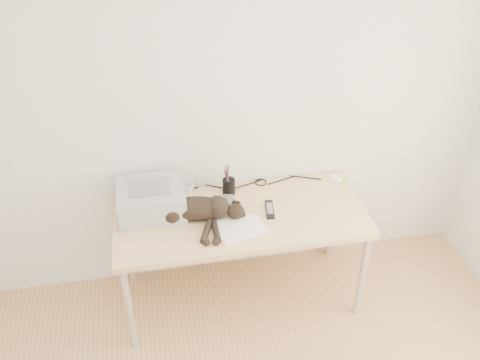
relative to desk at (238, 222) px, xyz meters
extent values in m
plane|color=white|center=(0.00, 0.27, 0.69)|extent=(3.50, 0.00, 3.50)
cube|color=#DDBA81|center=(0.00, -0.09, 0.11)|extent=(1.60, 0.70, 0.04)
cylinder|color=#BCBCBF|center=(-0.75, -0.39, -0.26)|extent=(0.04, 0.04, 0.70)
cylinder|color=#BCBCBF|center=(0.75, -0.39, -0.26)|extent=(0.04, 0.04, 0.70)
cylinder|color=#BCBCBF|center=(-0.75, 0.21, -0.26)|extent=(0.04, 0.04, 0.70)
cylinder|color=#BCBCBF|center=(0.75, 0.21, -0.26)|extent=(0.04, 0.04, 0.70)
cube|color=#DDBA81|center=(0.00, 0.24, -0.21)|extent=(1.48, 0.02, 0.60)
cube|color=#A9A9AD|center=(-0.55, 0.05, 0.23)|extent=(0.42, 0.35, 0.19)
cube|color=black|center=(-0.55, 0.05, 0.24)|extent=(0.35, 0.02, 0.11)
cube|color=gray|center=(-0.55, 0.05, 0.32)|extent=(0.25, 0.18, 0.01)
cube|color=white|center=(-0.02, -0.23, 0.14)|extent=(0.32, 0.26, 0.00)
cube|color=white|center=(-0.05, -0.21, 0.14)|extent=(0.29, 0.21, 0.00)
ellipsoid|color=black|center=(-0.28, -0.07, 0.21)|extent=(0.39, 0.21, 0.16)
sphere|color=black|center=(-0.43, -0.06, 0.21)|extent=(0.16, 0.16, 0.16)
ellipsoid|color=black|center=(-0.04, -0.12, 0.19)|extent=(0.13, 0.12, 0.10)
cone|color=black|center=(-0.04, -0.07, 0.23)|extent=(0.05, 0.06, 0.05)
cone|color=black|center=(-0.01, -0.08, 0.22)|extent=(0.05, 0.06, 0.05)
cylinder|color=black|center=(-0.24, -0.22, 0.15)|extent=(0.07, 0.22, 0.04)
cylinder|color=black|center=(-0.18, -0.23, 0.15)|extent=(0.07, 0.22, 0.04)
cylinder|color=black|center=(-0.57, 0.01, 0.15)|extent=(0.24, 0.06, 0.03)
imported|color=white|center=(-0.32, 0.17, 0.18)|extent=(0.15, 0.15, 0.10)
cylinder|color=black|center=(-0.04, 0.14, 0.19)|extent=(0.08, 0.08, 0.11)
cylinder|color=#990C0C|center=(-0.05, 0.14, 0.27)|extent=(0.01, 0.01, 0.15)
cylinder|color=navy|center=(-0.02, 0.15, 0.27)|extent=(0.01, 0.01, 0.15)
cylinder|color=black|center=(-0.04, 0.13, 0.27)|extent=(0.01, 0.01, 0.15)
cube|color=gray|center=(-0.04, 0.09, 0.14)|extent=(0.07, 0.19, 0.02)
cube|color=black|center=(0.19, -0.09, 0.14)|extent=(0.07, 0.18, 0.02)
ellipsoid|color=white|center=(0.72, 0.18, 0.15)|extent=(0.11, 0.13, 0.04)
camera|label=1|loc=(-0.50, -2.68, 2.26)|focal=40.00mm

